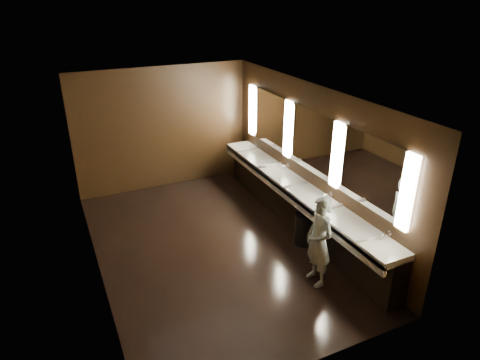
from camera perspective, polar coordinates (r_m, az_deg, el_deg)
name	(u,v)px	position (r m, az deg, el deg)	size (l,w,h in m)	color
floor	(214,246)	(7.96, -3.54, -8.82)	(6.00, 6.00, 0.00)	black
ceiling	(209,95)	(6.84, -4.15, 11.22)	(4.00, 6.00, 0.02)	#2D2D2B
wall_back	(163,129)	(9.97, -10.21, 6.77)	(4.00, 0.02, 2.80)	black
wall_front	(310,275)	(4.97, 9.29, -12.36)	(4.00, 0.02, 2.80)	black
wall_left	(89,199)	(6.90, -19.47, -2.44)	(0.02, 6.00, 2.80)	black
wall_right	(310,159)	(8.16, 9.37, 2.84)	(0.02, 6.00, 2.80)	black
sink_counter	(298,203)	(8.42, 7.78, -3.10)	(0.55, 5.40, 1.01)	black
mirror_band	(311,141)	(8.03, 9.42, 5.14)	(0.06, 5.03, 1.15)	white
person	(319,241)	(6.79, 10.51, -8.06)	(0.55, 0.36, 1.51)	#97B5E2
trash_bin	(305,229)	(7.98, 8.64, -6.45)	(0.38, 0.38, 0.59)	black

